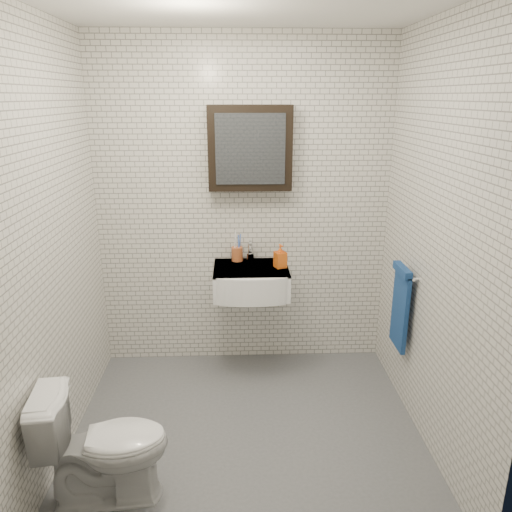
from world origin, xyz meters
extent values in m
cube|color=#52565B|center=(0.00, 0.00, 0.01)|extent=(2.20, 2.00, 0.01)
cube|color=silver|center=(0.00, 1.00, 1.25)|extent=(2.20, 0.02, 2.50)
cube|color=silver|center=(0.00, -1.00, 1.25)|extent=(2.20, 0.02, 2.50)
cube|color=silver|center=(-1.10, 0.00, 1.25)|extent=(0.02, 2.00, 2.50)
cube|color=silver|center=(1.10, 0.00, 1.25)|extent=(0.02, 2.00, 2.50)
cube|color=white|center=(0.00, 0.00, 2.50)|extent=(2.20, 2.00, 0.02)
cube|color=white|center=(0.05, 0.78, 0.75)|extent=(0.55, 0.45, 0.20)
cylinder|color=silver|center=(0.05, 0.80, 0.84)|extent=(0.31, 0.31, 0.02)
cylinder|color=silver|center=(0.05, 0.80, 0.85)|extent=(0.04, 0.04, 0.01)
cube|color=white|center=(0.05, 0.78, 0.84)|extent=(0.55, 0.45, 0.01)
cylinder|color=silver|center=(0.05, 0.94, 0.88)|extent=(0.06, 0.06, 0.06)
cylinder|color=silver|center=(0.05, 0.94, 0.94)|extent=(0.03, 0.03, 0.08)
cylinder|color=silver|center=(0.05, 0.88, 0.97)|extent=(0.02, 0.12, 0.02)
cube|color=silver|center=(0.05, 0.97, 0.99)|extent=(0.02, 0.09, 0.01)
cube|color=black|center=(0.05, 0.93, 1.70)|extent=(0.60, 0.14, 0.60)
cube|color=#3F444C|center=(0.05, 0.85, 1.70)|extent=(0.49, 0.01, 0.49)
cylinder|color=silver|center=(1.06, 0.35, 0.95)|extent=(0.02, 0.30, 0.02)
cylinder|color=silver|center=(1.08, 0.48, 0.95)|extent=(0.04, 0.02, 0.02)
cylinder|color=silver|center=(1.08, 0.22, 0.95)|extent=(0.04, 0.02, 0.02)
cube|color=navy|center=(1.05, 0.35, 0.68)|extent=(0.03, 0.26, 0.54)
cube|color=navy|center=(1.04, 0.35, 0.96)|extent=(0.05, 0.26, 0.05)
cylinder|color=#A35028|center=(-0.05, 0.94, 0.90)|extent=(0.11, 0.11, 0.11)
cylinder|color=white|center=(-0.07, 0.93, 0.97)|extent=(0.02, 0.03, 0.20)
cylinder|color=#416CD0|center=(-0.04, 0.93, 0.96)|extent=(0.02, 0.02, 0.18)
cylinder|color=white|center=(-0.06, 0.96, 0.98)|extent=(0.02, 0.04, 0.22)
cylinder|color=#416CD0|center=(-0.03, 0.95, 0.97)|extent=(0.03, 0.04, 0.19)
imported|color=orange|center=(0.27, 0.77, 0.94)|extent=(0.10, 0.10, 0.18)
imported|color=white|center=(-0.75, -0.51, 0.33)|extent=(0.69, 0.44, 0.66)
camera|label=1|loc=(-0.05, -2.70, 2.06)|focal=35.00mm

